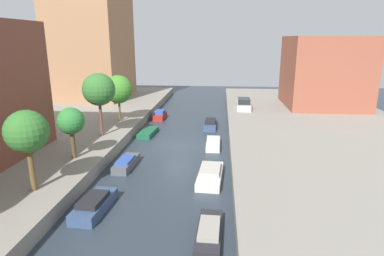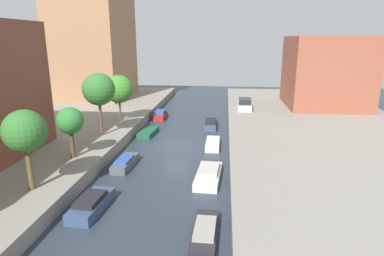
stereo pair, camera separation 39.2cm
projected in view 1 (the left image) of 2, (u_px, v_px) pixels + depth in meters
The scene contains 18 objects.
ground_plane at pixel (177, 146), 31.56m from camera, with size 84.00×84.00×0.00m, color #28333D.
quay_left at pixel (28, 137), 32.70m from camera, with size 20.00×64.00×1.00m, color gray.
quay_right at pixel (339, 146), 30.15m from camera, with size 20.00×64.00×1.00m, color gray.
apartment_tower_far at pixel (91, 24), 50.15m from camera, with size 10.00×13.01×22.36m, color #9E704C.
low_block_right at pixel (324, 72), 44.60m from camera, with size 10.00×10.76×9.34m, color brown.
street_tree_0 at pixel (27, 132), 19.25m from camera, with size 2.54×2.54×5.02m.
street_tree_1 at pixel (71, 122), 24.92m from camera, with size 2.05×2.05×3.99m.
street_tree_2 at pixel (99, 90), 30.45m from camera, with size 3.03×3.03×5.97m.
street_tree_3 at pixel (118, 89), 36.28m from camera, with size 3.12×3.12×5.17m.
parked_car at pixel (244, 104), 43.56m from camera, with size 1.87×4.46×1.44m.
moored_boat_left_1 at pixel (94, 205), 19.62m from camera, with size 1.71×3.99×0.97m.
moored_boat_left_2 at pixel (126, 163), 26.35m from camera, with size 1.38×3.73×0.81m.
moored_boat_left_3 at pixel (148, 132), 35.36m from camera, with size 1.67×3.83×0.51m.
moored_boat_left_4 at pixel (160, 115), 42.43m from camera, with size 1.40×3.14×1.07m.
moored_boat_right_1 at pixel (209, 232), 17.04m from camera, with size 1.38×4.09×0.71m.
moored_boat_right_2 at pixel (210, 174), 24.07m from camera, with size 1.94×4.63×0.90m.
moored_boat_right_3 at pixel (213, 144), 31.41m from camera, with size 1.27×3.73×0.57m.
moored_boat_right_4 at pixel (210, 124), 38.29m from camera, with size 1.44×4.30×0.90m.
Camera 1 is at (4.07, -29.75, 9.98)m, focal length 30.76 mm.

